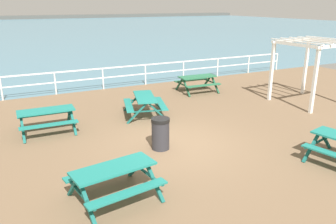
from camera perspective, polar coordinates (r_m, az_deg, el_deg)
name	(u,v)px	position (r m, az deg, el deg)	size (l,w,h in m)	color
ground_plane	(176,147)	(10.46, 1.29, -5.87)	(30.00, 24.00, 0.20)	brown
sea_band	(25,30)	(61.50, -23.03, 12.72)	(142.00, 90.00, 0.01)	teal
distant_shoreline	(11,19)	(104.37, -25.00, 14.07)	(142.00, 6.00, 1.80)	#4C4C47
seaward_railing	(103,74)	(17.14, -10.99, 6.30)	(23.07, 0.07, 1.08)	white
picnic_table_near_left	(114,175)	(7.50, -9.14, -10.49)	(2.00, 1.77, 0.80)	#1E7A70
picnic_table_mid_centre	(47,115)	(11.86, -19.88, -0.52)	(1.84, 1.58, 0.80)	#1E7A70
picnic_table_far_left	(197,80)	(16.42, 4.99, 5.43)	(1.87, 1.62, 0.80)	#286B47
picnic_table_far_right	(145,101)	(12.83, -3.95, 1.88)	(1.93, 2.14, 0.80)	#1E7A70
lattice_pergola	(312,57)	(15.50, 23.17, 8.63)	(2.55, 2.67, 2.70)	white
litter_bin	(160,134)	(9.90, -1.28, -3.66)	(0.55, 0.55, 0.95)	#2D2D33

